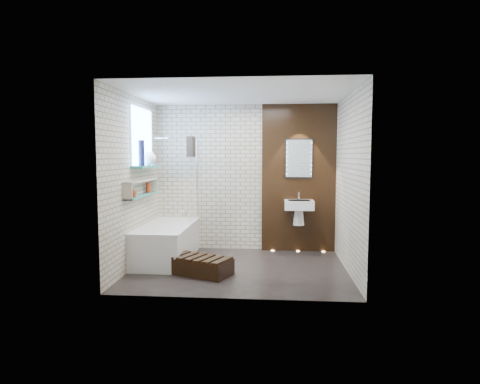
# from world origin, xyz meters

# --- Properties ---
(ground) EXTENTS (3.20, 3.20, 0.00)m
(ground) POSITION_xyz_m (0.00, 0.00, 0.00)
(ground) COLOR black
(ground) RESTS_ON ground
(room_shell) EXTENTS (3.24, 3.20, 2.60)m
(room_shell) POSITION_xyz_m (0.00, 0.00, 1.30)
(room_shell) COLOR #BFB397
(room_shell) RESTS_ON ground
(walnut_panel) EXTENTS (1.30, 0.06, 2.60)m
(walnut_panel) POSITION_xyz_m (0.95, 1.27, 1.30)
(walnut_panel) COLOR black
(walnut_panel) RESTS_ON ground
(clerestory_window) EXTENTS (0.18, 1.00, 0.94)m
(clerestory_window) POSITION_xyz_m (-1.57, 0.35, 1.90)
(clerestory_window) COLOR #7FADE0
(clerestory_window) RESTS_ON room_shell
(display_niche) EXTENTS (0.14, 1.30, 0.26)m
(display_niche) POSITION_xyz_m (-1.53, 0.15, 1.20)
(display_niche) COLOR teal
(display_niche) RESTS_ON room_shell
(bathtub) EXTENTS (0.79, 1.74, 0.70)m
(bathtub) POSITION_xyz_m (-1.22, 0.45, 0.29)
(bathtub) COLOR white
(bathtub) RESTS_ON ground
(bath_screen) EXTENTS (0.01, 0.78, 1.40)m
(bath_screen) POSITION_xyz_m (-0.87, 0.89, 1.28)
(bath_screen) COLOR white
(bath_screen) RESTS_ON bathtub
(towel) EXTENTS (0.10, 0.26, 0.34)m
(towel) POSITION_xyz_m (-0.87, 0.74, 1.85)
(towel) COLOR black
(towel) RESTS_ON bath_screen
(shower_head) EXTENTS (0.18, 0.18, 0.02)m
(shower_head) POSITION_xyz_m (-1.30, 0.95, 2.00)
(shower_head) COLOR silver
(shower_head) RESTS_ON room_shell
(washbasin) EXTENTS (0.50, 0.36, 0.58)m
(washbasin) POSITION_xyz_m (0.95, 1.07, 0.79)
(washbasin) COLOR white
(washbasin) RESTS_ON walnut_panel
(led_mirror) EXTENTS (0.50, 0.02, 0.70)m
(led_mirror) POSITION_xyz_m (0.95, 1.23, 1.65)
(led_mirror) COLOR black
(led_mirror) RESTS_ON walnut_panel
(walnut_step) EXTENTS (1.12, 0.82, 0.23)m
(walnut_step) POSITION_xyz_m (-0.60, -0.30, 0.11)
(walnut_step) COLOR black
(walnut_step) RESTS_ON ground
(niche_bottles) EXTENTS (0.07, 0.85, 0.17)m
(niche_bottles) POSITION_xyz_m (-1.53, 0.30, 1.17)
(niche_bottles) COLOR #9C4018
(niche_bottles) RESTS_ON display_niche
(sill_vases) EXTENTS (0.21, 0.54, 0.39)m
(sill_vases) POSITION_xyz_m (-1.50, 0.37, 1.68)
(sill_vases) COLOR #15173A
(sill_vases) RESTS_ON clerestory_window
(floor_uplights) EXTENTS (0.96, 0.06, 0.01)m
(floor_uplights) POSITION_xyz_m (0.95, 1.20, 0.01)
(floor_uplights) COLOR #FFD899
(floor_uplights) RESTS_ON ground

